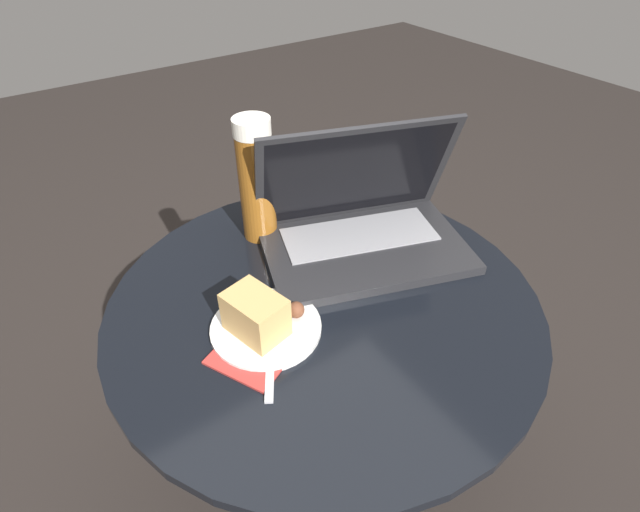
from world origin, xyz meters
TOP-DOWN VIEW (x-y plane):
  - ground_plane at (0.00, 0.00)m, footprint 6.00×6.00m
  - table at (0.00, 0.00)m, footprint 0.72×0.72m
  - napkin at (-0.13, -0.03)m, footprint 0.19×0.17m
  - laptop at (0.14, 0.08)m, footprint 0.43×0.35m
  - beer_glass at (0.01, 0.22)m, footprint 0.07×0.07m
  - snack_plate at (-0.12, -0.01)m, footprint 0.17×0.17m
  - fork at (-0.13, -0.04)m, footprint 0.11×0.16m

SIDE VIEW (x-z plane):
  - ground_plane at x=0.00m, z-range 0.00..0.00m
  - table at x=0.00m, z-range 0.14..0.65m
  - napkin at x=-0.13m, z-range 0.52..0.52m
  - fork at x=-0.13m, z-range 0.52..0.52m
  - snack_plate at x=-0.12m, z-range 0.51..0.58m
  - laptop at x=0.14m, z-range 0.45..0.69m
  - beer_glass at x=0.01m, z-range 0.52..0.76m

